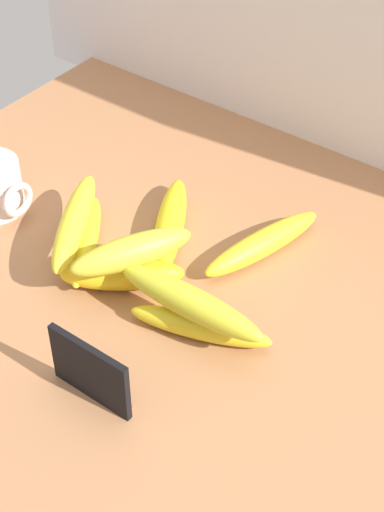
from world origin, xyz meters
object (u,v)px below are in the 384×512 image
at_px(banana_2, 122,274).
at_px(banana_4, 86,240).
at_px(banana_6, 189,302).
at_px(banana_7, 132,252).
at_px(banana_1, 170,225).
at_px(banana_5, 74,222).
at_px(banana_0, 263,243).
at_px(chalkboard_sign, 91,373).
at_px(banana_3, 200,326).

height_order(banana_2, banana_4, banana_2).
xyz_separation_m(banana_6, banana_7, (-0.10, 0.02, 0.01)).
bearing_deg(banana_1, banana_5, -129.18).
relative_size(banana_0, banana_4, 1.08).
height_order(chalkboard_sign, banana_6, chalkboard_sign).
height_order(banana_3, banana_4, same).
distance_m(banana_5, banana_7, 0.11).
bearing_deg(banana_1, banana_2, -83.50).
relative_size(banana_1, banana_5, 1.00).
bearing_deg(banana_7, banana_3, -7.28).
height_order(banana_4, banana_6, banana_6).
height_order(banana_3, banana_7, banana_7).
bearing_deg(banana_3, banana_2, 175.45).
relative_size(chalkboard_sign, banana_0, 0.55).
distance_m(banana_0, banana_7, 0.19).
xyz_separation_m(chalkboard_sign, banana_4, (-0.18, 0.18, -0.02)).
xyz_separation_m(banana_4, banana_5, (-0.01, -0.01, 0.03)).
bearing_deg(banana_2, banana_4, 163.66).
relative_size(banana_4, banana_6, 0.89).
bearing_deg(banana_3, banana_5, 173.17).
relative_size(banana_3, banana_7, 1.10).
bearing_deg(banana_2, banana_6, -6.45).
bearing_deg(banana_5, chalkboard_sign, -43.31).
bearing_deg(banana_1, banana_6, -44.84).
bearing_deg(banana_3, banana_1, 138.74).
distance_m(banana_1, banana_7, 0.12).
xyz_separation_m(banana_2, banana_5, (-0.10, 0.02, 0.03)).
bearing_deg(banana_7, banana_1, 104.01).
xyz_separation_m(banana_1, banana_2, (0.01, -0.12, 0.00)).
relative_size(banana_5, banana_6, 0.98).
distance_m(banana_1, banana_2, 0.12).
bearing_deg(banana_2, chalkboard_sign, -60.40).
distance_m(banana_0, banana_6, 0.18).
xyz_separation_m(chalkboard_sign, banana_0, (0.02, 0.32, -0.02)).
height_order(chalkboard_sign, banana_1, chalkboard_sign).
bearing_deg(banana_6, banana_5, 171.98).
height_order(chalkboard_sign, banana_0, chalkboard_sign).
xyz_separation_m(banana_0, banana_6, (0.01, -0.18, 0.03)).
xyz_separation_m(banana_3, banana_6, (-0.01, -0.00, 0.04)).
distance_m(banana_4, banana_6, 0.21).
bearing_deg(banana_1, banana_0, 19.91).
distance_m(banana_5, banana_6, 0.22).
bearing_deg(banana_4, banana_2, -16.34).
bearing_deg(banana_0, chalkboard_sign, -93.71).
xyz_separation_m(banana_0, banana_1, (-0.12, -0.04, 0.00)).
distance_m(banana_3, banana_4, 0.22).
relative_size(banana_3, banana_5, 0.88).
bearing_deg(banana_7, banana_0, 58.81).
bearing_deg(banana_6, banana_3, 11.03).
xyz_separation_m(banana_1, banana_4, (-0.07, -0.09, -0.00)).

